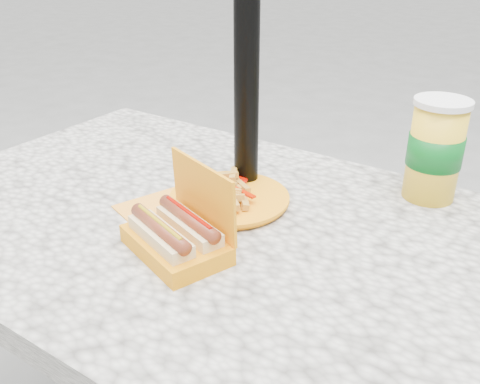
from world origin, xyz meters
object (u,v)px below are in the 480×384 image
Objects in this scene: umbrella_pole at (247,13)px; soda_cup at (435,150)px; hotdog_box at (178,235)px; fries_plate at (225,198)px.

soda_cup is at bearing 25.48° from umbrella_pole.
umbrella_pole is 0.45m from soda_cup.
umbrella_pole reaches higher than hotdog_box.
umbrella_pole is 10.45× the size of hotdog_box.
soda_cup reaches higher than fries_plate.
fries_plate is at bearing -81.50° from umbrella_pole.
hotdog_box is (0.05, -0.28, -0.32)m from umbrella_pole.
fries_plate is 0.42m from soda_cup.
hotdog_box is at bearing -78.85° from fries_plate.
fries_plate is at bearing -141.59° from soda_cup.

